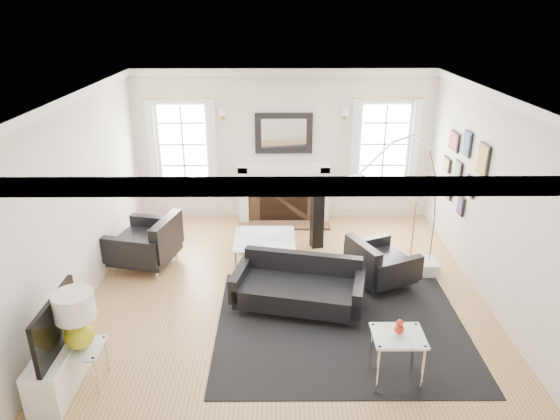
{
  "coord_description": "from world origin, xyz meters",
  "views": [
    {
      "loc": [
        -0.13,
        -5.99,
        3.82
      ],
      "look_at": [
        -0.09,
        0.3,
        1.23
      ],
      "focal_mm": 32.0,
      "sensor_mm": 36.0,
      "label": 1
    }
  ],
  "objects_px": {
    "sofa": "(299,287)",
    "armchair_right": "(378,264)",
    "arc_floor_lamp": "(399,210)",
    "armchair_left": "(148,244)",
    "coffee_table": "(265,240)",
    "gourd_lamp": "(76,317)",
    "fireplace": "(284,193)"
  },
  "relations": [
    {
      "from": "sofa",
      "to": "armchair_right",
      "type": "xyz_separation_m",
      "value": [
        1.18,
        0.57,
        0.03
      ]
    },
    {
      "from": "arc_floor_lamp",
      "to": "sofa",
      "type": "bearing_deg",
      "value": -166.37
    },
    {
      "from": "armchair_left",
      "to": "arc_floor_lamp",
      "type": "bearing_deg",
      "value": -13.16
    },
    {
      "from": "coffee_table",
      "to": "gourd_lamp",
      "type": "bearing_deg",
      "value": -124.3
    },
    {
      "from": "armchair_left",
      "to": "armchair_right",
      "type": "height_order",
      "value": "armchair_left"
    },
    {
      "from": "sofa",
      "to": "arc_floor_lamp",
      "type": "xyz_separation_m",
      "value": [
        1.34,
        0.32,
        0.98
      ]
    },
    {
      "from": "sofa",
      "to": "coffee_table",
      "type": "xyz_separation_m",
      "value": [
        -0.49,
        1.27,
        0.08
      ]
    },
    {
      "from": "fireplace",
      "to": "arc_floor_lamp",
      "type": "distance_m",
      "value": 3.13
    },
    {
      "from": "sofa",
      "to": "armchair_right",
      "type": "relative_size",
      "value": 1.64
    },
    {
      "from": "gourd_lamp",
      "to": "arc_floor_lamp",
      "type": "relative_size",
      "value": 0.28
    },
    {
      "from": "fireplace",
      "to": "armchair_right",
      "type": "xyz_separation_m",
      "value": [
        1.34,
        -2.4,
        -0.21
      ]
    },
    {
      "from": "fireplace",
      "to": "coffee_table",
      "type": "relative_size",
      "value": 1.79
    },
    {
      "from": "fireplace",
      "to": "arc_floor_lamp",
      "type": "bearing_deg",
      "value": -60.31
    },
    {
      "from": "armchair_left",
      "to": "gourd_lamp",
      "type": "bearing_deg",
      "value": -91.44
    },
    {
      "from": "armchair_left",
      "to": "armchair_right",
      "type": "relative_size",
      "value": 1.06
    },
    {
      "from": "armchair_right",
      "to": "fireplace",
      "type": "bearing_deg",
      "value": 119.29
    },
    {
      "from": "sofa",
      "to": "armchair_left",
      "type": "bearing_deg",
      "value": 152.92
    },
    {
      "from": "sofa",
      "to": "gourd_lamp",
      "type": "xyz_separation_m",
      "value": [
        -2.37,
        -1.48,
        0.55
      ]
    },
    {
      "from": "arc_floor_lamp",
      "to": "gourd_lamp",
      "type": "bearing_deg",
      "value": -154.0
    },
    {
      "from": "sofa",
      "to": "armchair_right",
      "type": "bearing_deg",
      "value": 25.79
    },
    {
      "from": "gourd_lamp",
      "to": "arc_floor_lamp",
      "type": "height_order",
      "value": "arc_floor_lamp"
    },
    {
      "from": "armchair_left",
      "to": "coffee_table",
      "type": "relative_size",
      "value": 1.25
    },
    {
      "from": "arc_floor_lamp",
      "to": "armchair_left",
      "type": "bearing_deg",
      "value": 166.84
    },
    {
      "from": "fireplace",
      "to": "gourd_lamp",
      "type": "height_order",
      "value": "gourd_lamp"
    },
    {
      "from": "fireplace",
      "to": "coffee_table",
      "type": "xyz_separation_m",
      "value": [
        -0.32,
        -1.7,
        -0.15
      ]
    },
    {
      "from": "gourd_lamp",
      "to": "arc_floor_lamp",
      "type": "bearing_deg",
      "value": 26.0
    },
    {
      "from": "coffee_table",
      "to": "gourd_lamp",
      "type": "relative_size",
      "value": 1.44
    },
    {
      "from": "gourd_lamp",
      "to": "arc_floor_lamp",
      "type": "xyz_separation_m",
      "value": [
        3.7,
        1.81,
        0.44
      ]
    },
    {
      "from": "armchair_right",
      "to": "coffee_table",
      "type": "xyz_separation_m",
      "value": [
        -1.67,
        0.7,
        0.06
      ]
    },
    {
      "from": "fireplace",
      "to": "armchair_left",
      "type": "bearing_deg",
      "value": -140.01
    },
    {
      "from": "fireplace",
      "to": "coffee_table",
      "type": "height_order",
      "value": "fireplace"
    },
    {
      "from": "arc_floor_lamp",
      "to": "fireplace",
      "type": "bearing_deg",
      "value": 119.69
    }
  ]
}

